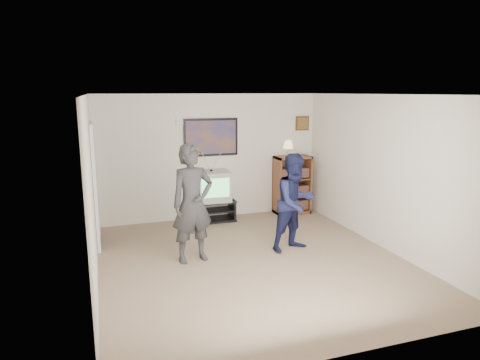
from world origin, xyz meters
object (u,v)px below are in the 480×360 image
person_tall (193,204)px  person_short (295,202)px  crt_television (211,186)px  bookshelf (292,185)px  media_stand (213,211)px

person_tall → person_short: (1.67, -0.06, -0.10)m
crt_television → bookshelf: size_ratio=0.58×
bookshelf → person_tall: (-2.55, -1.93, 0.29)m
person_short → bookshelf: bearing=51.1°
person_tall → bookshelf: bearing=25.8°
crt_television → bookshelf: 1.77m
crt_television → person_tall: bearing=-109.5°
media_stand → bookshelf: bearing=1.1°
media_stand → person_tall: bearing=-113.8°
bookshelf → media_stand: bearing=-178.4°
media_stand → crt_television: 0.51m
crt_television → bookshelf: bookshelf is taller
crt_television → person_short: size_ratio=0.44×
bookshelf → person_short: 2.18m
bookshelf → person_tall: bearing=-142.9°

